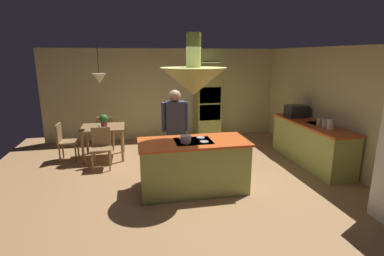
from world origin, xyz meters
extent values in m
plane|color=#AD7F51|center=(0.00, 0.00, 0.00)|extent=(8.16, 8.16, 0.00)
cube|color=beige|center=(0.00, 3.45, 1.27)|extent=(6.80, 0.10, 2.55)
cube|color=beige|center=(3.25, 0.40, 1.27)|extent=(0.10, 7.20, 2.55)
cube|color=#A8B259|center=(0.00, -0.20, 0.44)|extent=(1.85, 0.83, 0.88)
cube|color=#E05B23|center=(0.00, -0.20, 0.90)|extent=(1.91, 0.89, 0.04)
cube|color=black|center=(0.00, -0.20, 0.92)|extent=(0.64, 0.52, 0.01)
cylinder|color=#B2B2B7|center=(-0.16, -0.33, 0.93)|extent=(0.15, 0.15, 0.02)
cylinder|color=#B2B2B7|center=(0.16, -0.33, 0.93)|extent=(0.15, 0.15, 0.02)
cylinder|color=#B2B2B7|center=(-0.16, -0.07, 0.93)|extent=(0.15, 0.15, 0.02)
cylinder|color=#B2B2B7|center=(0.16, -0.07, 0.93)|extent=(0.15, 0.15, 0.02)
cube|color=#A8B259|center=(2.84, 0.60, 0.44)|extent=(0.62, 2.30, 0.88)
cube|color=#E05B23|center=(2.84, 0.60, 0.90)|extent=(0.66, 2.34, 0.04)
cube|color=#B2B2B7|center=(3.00, 0.60, 0.84)|extent=(0.48, 0.36, 0.16)
cube|color=#A8B259|center=(1.10, 3.05, 1.08)|extent=(0.66, 0.62, 2.17)
cube|color=black|center=(1.10, 2.76, 1.30)|extent=(0.60, 0.04, 0.44)
cube|color=black|center=(1.10, 2.76, 0.82)|extent=(0.60, 0.04, 0.44)
cube|color=#977047|center=(-1.70, 1.90, 0.74)|extent=(0.97, 0.81, 0.04)
cylinder|color=#977047|center=(-2.13, 1.55, 0.36)|extent=(0.06, 0.06, 0.72)
cylinder|color=#977047|center=(-1.27, 1.55, 0.36)|extent=(0.06, 0.06, 0.72)
cylinder|color=#977047|center=(-2.13, 2.25, 0.36)|extent=(0.06, 0.06, 0.72)
cylinder|color=#977047|center=(-1.27, 2.25, 0.36)|extent=(0.06, 0.06, 0.72)
cylinder|color=tan|center=(-0.30, 0.51, 0.43)|extent=(0.14, 0.14, 0.85)
cylinder|color=tan|center=(-0.12, 0.51, 0.43)|extent=(0.14, 0.14, 0.85)
cube|color=#3F4C66|center=(-0.21, 0.51, 1.18)|extent=(0.36, 0.22, 0.66)
cylinder|color=#3F4C66|center=(-0.43, 0.51, 1.22)|extent=(0.09, 0.09, 0.56)
cylinder|color=#3F4C66|center=(0.01, 0.51, 1.22)|extent=(0.09, 0.09, 0.56)
sphere|color=tan|center=(-0.21, 0.51, 1.62)|extent=(0.23, 0.23, 0.23)
cone|color=#A8B259|center=(0.00, -0.20, 1.95)|extent=(1.10, 1.10, 0.45)
cylinder|color=#A8B259|center=(0.00, -0.20, 2.45)|extent=(0.24, 0.24, 0.55)
cone|color=beige|center=(-1.70, 1.90, 1.86)|extent=(0.32, 0.32, 0.22)
cylinder|color=black|center=(-1.70, 1.90, 2.27)|extent=(0.01, 0.01, 0.60)
cube|color=#977047|center=(-1.70, 1.19, 0.44)|extent=(0.40, 0.40, 0.04)
cube|color=#977047|center=(-1.70, 1.37, 0.66)|extent=(0.40, 0.04, 0.42)
cylinder|color=#977047|center=(-1.87, 1.02, 0.21)|extent=(0.04, 0.04, 0.43)
cylinder|color=#977047|center=(-1.53, 1.02, 0.21)|extent=(0.04, 0.04, 0.43)
cylinder|color=#977047|center=(-1.87, 1.36, 0.21)|extent=(0.04, 0.04, 0.43)
cylinder|color=#977047|center=(-1.53, 1.36, 0.21)|extent=(0.04, 0.04, 0.43)
cube|color=#977047|center=(-1.70, 2.61, 0.44)|extent=(0.40, 0.40, 0.04)
cube|color=#977047|center=(-1.70, 2.43, 0.66)|extent=(0.40, 0.04, 0.42)
cylinder|color=#977047|center=(-1.53, 2.78, 0.21)|extent=(0.04, 0.04, 0.43)
cylinder|color=#977047|center=(-1.87, 2.78, 0.21)|extent=(0.04, 0.04, 0.43)
cylinder|color=#977047|center=(-1.53, 2.44, 0.21)|extent=(0.04, 0.04, 0.43)
cylinder|color=#977047|center=(-1.87, 2.44, 0.21)|extent=(0.04, 0.04, 0.43)
cube|color=#977047|center=(-2.49, 1.90, 0.44)|extent=(0.40, 0.40, 0.04)
cube|color=#977047|center=(-2.67, 1.90, 0.66)|extent=(0.04, 0.40, 0.42)
cylinder|color=#977047|center=(-2.32, 1.73, 0.21)|extent=(0.04, 0.04, 0.43)
cylinder|color=#977047|center=(-2.32, 2.07, 0.21)|extent=(0.04, 0.04, 0.43)
cylinder|color=#977047|center=(-2.66, 1.73, 0.21)|extent=(0.04, 0.04, 0.43)
cylinder|color=#977047|center=(-2.66, 2.07, 0.21)|extent=(0.04, 0.04, 0.43)
cylinder|color=#99382D|center=(-1.66, 1.82, 0.82)|extent=(0.14, 0.14, 0.12)
sphere|color=#2D722D|center=(-1.66, 1.82, 0.96)|extent=(0.20, 0.20, 0.20)
cylinder|color=white|center=(-1.76, 1.70, 0.81)|extent=(0.07, 0.07, 0.09)
cylinder|color=silver|center=(2.84, 0.02, 1.02)|extent=(0.13, 0.13, 0.20)
cylinder|color=silver|center=(2.84, 0.20, 1.01)|extent=(0.11, 0.11, 0.18)
cylinder|color=#E0B78C|center=(2.84, 0.38, 1.00)|extent=(0.10, 0.10, 0.15)
cube|color=#232326|center=(2.84, 1.29, 1.06)|extent=(0.46, 0.36, 0.28)
cylinder|color=#B2B2B7|center=(-0.16, -0.33, 1.00)|extent=(0.18, 0.18, 0.12)
camera|label=1|loc=(-1.02, -4.99, 2.37)|focal=27.50mm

